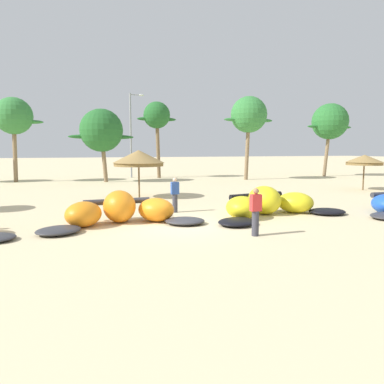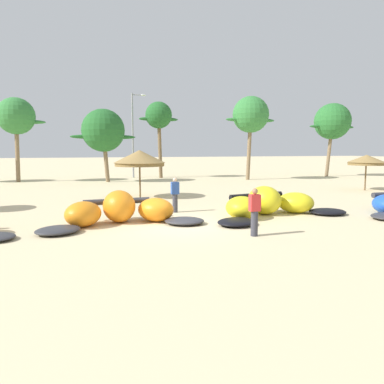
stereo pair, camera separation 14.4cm
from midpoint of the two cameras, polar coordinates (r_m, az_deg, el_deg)
ground_plane at (r=13.95m, az=-2.45°, el=-5.20°), size 260.00×260.00×0.00m
kite_left at (r=14.26m, az=-11.55°, el=-3.05°), size 6.52×3.03×1.28m
kite_left_of_center at (r=16.13m, az=12.04°, el=-1.94°), size 6.88×3.68×1.28m
beach_umbrella_middle at (r=21.73m, az=-8.71°, el=5.38°), size 3.11×3.11×2.88m
beach_umbrella_near_palms at (r=28.41m, az=25.70°, el=4.64°), size 2.58×2.58×2.54m
person_near_kites at (r=12.14m, az=9.78°, el=-3.14°), size 0.36×0.24×1.62m
person_by_umbrellas at (r=16.52m, az=-2.99°, el=-0.44°), size 0.36×0.24×1.62m
palm_left at (r=35.95m, az=-26.71°, el=10.70°), size 4.90×3.27×7.52m
palm_left_of_gap at (r=33.14m, az=-14.38°, el=9.45°), size 5.71×3.80×6.52m
palm_center_left at (r=37.24m, az=-5.75°, el=11.91°), size 4.07×2.71×7.76m
palm_center_right at (r=35.43m, az=8.94°, el=12.01°), size 5.21×3.47×8.00m
palm_right_of_gap at (r=42.34m, az=21.07°, el=10.40°), size 5.83×3.89×7.92m
lamppost_west_center at (r=38.05m, az=-9.70°, el=9.59°), size 1.54×0.24×8.68m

